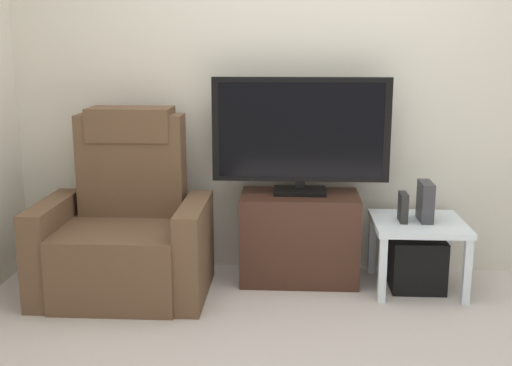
{
  "coord_description": "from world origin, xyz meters",
  "views": [
    {
      "loc": [
        -0.07,
        -2.93,
        1.46
      ],
      "look_at": [
        -0.26,
        0.5,
        0.7
      ],
      "focal_mm": 44.49,
      "sensor_mm": 36.0,
      "label": 1
    }
  ],
  "objects": [
    {
      "name": "ground_plane",
      "position": [
        0.0,
        0.0,
        0.0
      ],
      "size": [
        6.4,
        6.4,
        0.0
      ],
      "primitive_type": "plane",
      "color": "#BCB2AD"
    },
    {
      "name": "book_upright",
      "position": [
        0.6,
        0.75,
        0.51
      ],
      "size": [
        0.04,
        0.13,
        0.17
      ],
      "primitive_type": "cube",
      "color": "#262626",
      "rests_on": "side_table"
    },
    {
      "name": "television",
      "position": [
        -0.01,
        0.88,
        0.93
      ],
      "size": [
        1.08,
        0.2,
        0.71
      ],
      "color": "black",
      "rests_on": "tv_stand"
    },
    {
      "name": "wall_back",
      "position": [
        0.0,
        1.13,
        1.3
      ],
      "size": [
        6.4,
        0.06,
        2.6
      ],
      "primitive_type": "cube",
      "color": "beige",
      "rests_on": "ground"
    },
    {
      "name": "subwoofer_box",
      "position": [
        0.7,
        0.77,
        0.16
      ],
      "size": [
        0.32,
        0.32,
        0.32
      ],
      "primitive_type": "cube",
      "color": "black",
      "rests_on": "ground"
    },
    {
      "name": "recliner_armchair",
      "position": [
        -1.05,
        0.64,
        0.37
      ],
      "size": [
        0.98,
        0.78,
        1.08
      ],
      "rotation": [
        0.0,
        0.0,
        -0.08
      ],
      "color": "brown",
      "rests_on": "ground"
    },
    {
      "name": "game_console",
      "position": [
        0.73,
        0.78,
        0.54
      ],
      "size": [
        0.07,
        0.2,
        0.24
      ],
      "primitive_type": "cube",
      "color": "#333338",
      "rests_on": "side_table"
    },
    {
      "name": "side_table",
      "position": [
        0.7,
        0.77,
        0.36
      ],
      "size": [
        0.54,
        0.54,
        0.42
      ],
      "color": "silver",
      "rests_on": "ground"
    },
    {
      "name": "tv_stand",
      "position": [
        -0.01,
        0.86,
        0.28
      ],
      "size": [
        0.72,
        0.41,
        0.55
      ],
      "color": "#3D2319",
      "rests_on": "ground"
    }
  ]
}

